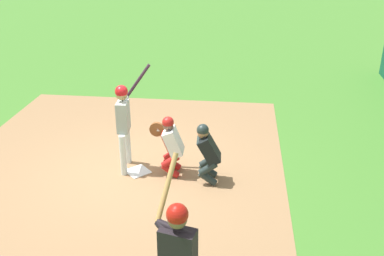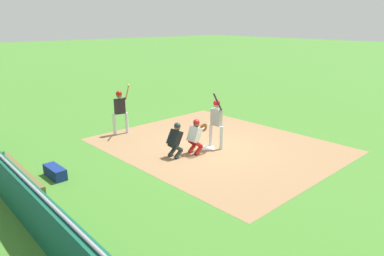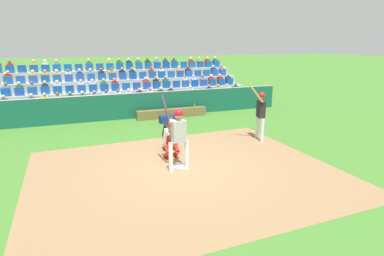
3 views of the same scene
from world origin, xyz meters
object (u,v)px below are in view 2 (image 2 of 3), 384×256
object	(u,v)px
batter_at_plate	(216,118)
on_deck_batter	(120,107)
water_bottle_on_bench	(4,154)
home_plate_marker	(208,148)
home_plate_umpire	(176,138)
equipment_duffel_bag	(55,172)
dugout_bench	(17,175)
catcher_crouching	(196,134)

from	to	relation	value
batter_at_plate	on_deck_batter	bearing A→B (deg)	-155.65
batter_at_plate	water_bottle_on_bench	distance (m)	7.31
home_plate_marker	batter_at_plate	xyz separation A→B (m)	(0.14, 0.27, 1.16)
home_plate_umpire	equipment_duffel_bag	distance (m)	4.08
home_plate_umpire	on_deck_batter	xyz separation A→B (m)	(-3.64, -0.03, 0.49)
home_plate_marker	water_bottle_on_bench	xyz separation A→B (m)	(-2.94, -6.33, 0.52)
dugout_bench	water_bottle_on_bench	world-z (taller)	water_bottle_on_bench
home_plate_marker	equipment_duffel_bag	distance (m)	5.51
equipment_duffel_bag	home_plate_umpire	bearing A→B (deg)	71.51
catcher_crouching	dugout_bench	size ratio (longest dim) A/B	0.36
home_plate_marker	home_plate_umpire	size ratio (longest dim) A/B	0.35
home_plate_umpire	on_deck_batter	bearing A→B (deg)	-179.55
catcher_crouching	on_deck_batter	distance (m)	3.96
batter_at_plate	catcher_crouching	world-z (taller)	batter_at_plate
on_deck_batter	water_bottle_on_bench	bearing A→B (deg)	-80.03
home_plate_marker	dugout_bench	xyz separation A→B (m)	(-1.70, -6.33, 0.20)
dugout_bench	equipment_duffel_bag	size ratio (longest dim) A/B	3.74
home_plate_marker	water_bottle_on_bench	world-z (taller)	water_bottle_on_bench
batter_at_plate	equipment_duffel_bag	xyz separation A→B (m)	(-1.42, -5.63, -1.00)
home_plate_marker	water_bottle_on_bench	distance (m)	6.99
batter_at_plate	catcher_crouching	bearing A→B (deg)	-94.43
batter_at_plate	dugout_bench	distance (m)	6.92
on_deck_batter	home_plate_marker	bearing A→B (deg)	21.70
catcher_crouching	on_deck_batter	world-z (taller)	on_deck_batter
catcher_crouching	dugout_bench	xyz separation A→B (m)	(-1.77, -5.63, -0.50)
water_bottle_on_bench	catcher_crouching	bearing A→B (deg)	61.91
water_bottle_on_bench	on_deck_batter	xyz separation A→B (m)	(-0.85, 4.82, 0.64)
batter_at_plate	dugout_bench	bearing A→B (deg)	-105.61
home_plate_umpire	equipment_duffel_bag	size ratio (longest dim) A/B	1.31
dugout_bench	equipment_duffel_bag	xyz separation A→B (m)	(0.42, 0.97, -0.05)
catcher_crouching	dugout_bench	world-z (taller)	catcher_crouching
catcher_crouching	water_bottle_on_bench	world-z (taller)	catcher_crouching
batter_at_plate	equipment_duffel_bag	world-z (taller)	batter_at_plate
home_plate_marker	on_deck_batter	world-z (taller)	on_deck_batter
home_plate_marker	home_plate_umpire	xyz separation A→B (m)	(-0.14, -1.48, 0.67)
home_plate_marker	water_bottle_on_bench	bearing A→B (deg)	-114.90
water_bottle_on_bench	home_plate_umpire	bearing A→B (deg)	60.03
home_plate_umpire	water_bottle_on_bench	world-z (taller)	home_plate_umpire
dugout_bench	batter_at_plate	bearing A→B (deg)	74.39
home_plate_umpire	equipment_duffel_bag	bearing A→B (deg)	-106.41
batter_at_plate	home_plate_umpire	world-z (taller)	batter_at_plate
dugout_bench	water_bottle_on_bench	bearing A→B (deg)	179.74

